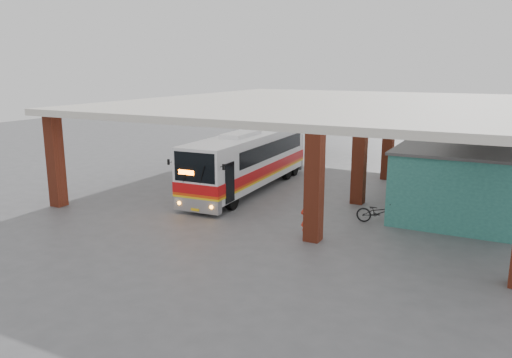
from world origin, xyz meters
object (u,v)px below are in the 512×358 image
object	(u,v)px
coach_bus	(248,160)
red_chair	(411,190)
pedestrian	(308,219)
motorcycle	(379,213)

from	to	relation	value
coach_bus	red_chair	bearing A→B (deg)	13.33
pedestrian	red_chair	xyz separation A→B (m)	(2.38, 8.15, -0.35)
coach_bus	motorcycle	bearing A→B (deg)	-22.51
red_chair	motorcycle	bearing A→B (deg)	-114.10
coach_bus	pedestrian	world-z (taller)	coach_bus
coach_bus	pedestrian	bearing A→B (deg)	-48.30
motorcycle	coach_bus	bearing A→B (deg)	66.69
coach_bus	pedestrian	size ratio (longest dim) A/B	7.36
motorcycle	pedestrian	size ratio (longest dim) A/B	1.23
pedestrian	red_chair	bearing A→B (deg)	-116.41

